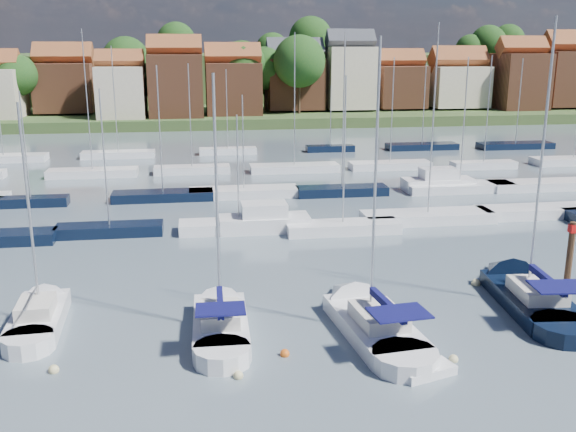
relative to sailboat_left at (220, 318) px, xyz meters
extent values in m
plane|color=#4C5B68|center=(9.48, 36.94, -0.36)|extent=(260.00, 260.00, 0.00)
cube|color=white|center=(-0.03, -1.07, -0.11)|extent=(2.83, 6.50, 1.20)
cone|color=white|center=(0.07, 2.96, -0.11)|extent=(2.75, 3.19, 2.68)
cylinder|color=white|center=(-0.10, -4.28, -0.11)|extent=(2.74, 2.74, 1.20)
cube|color=silver|center=(-0.04, -1.51, 0.84)|extent=(1.94, 2.73, 0.70)
cylinder|color=#B2B2B7|center=(-0.01, -0.62, 6.45)|extent=(0.14, 0.14, 11.92)
cylinder|color=#B2B2B7|center=(-0.06, -2.41, 1.69)|extent=(0.18, 3.58, 0.10)
cube|color=#0E0F49|center=(-0.06, -2.41, 1.84)|extent=(0.38, 3.40, 0.35)
cube|color=#0E0F49|center=(-0.08, -3.57, 1.99)|extent=(2.32, 1.66, 0.08)
cube|color=white|center=(7.56, -2.33, -0.11)|extent=(3.82, 7.61, 1.20)
cone|color=white|center=(7.07, 2.22, -0.11)|extent=(3.42, 3.87, 3.05)
cylinder|color=white|center=(7.95, -5.97, -0.11)|extent=(3.36, 3.36, 1.20)
cube|color=silver|center=(7.61, -2.84, 0.84)|extent=(2.45, 3.26, 0.70)
cylinder|color=#B2B2B7|center=(7.50, -1.83, 7.27)|extent=(0.14, 0.14, 13.56)
cylinder|color=#B2B2B7|center=(7.72, -3.85, 1.69)|extent=(0.54, 4.06, 0.10)
cube|color=#0E0F49|center=(7.72, -3.85, 1.84)|extent=(0.71, 3.88, 0.35)
cube|color=#0E0F49|center=(7.86, -5.16, 1.99)|extent=(2.78, 2.10, 0.08)
cube|color=black|center=(17.11, -0.23, -0.11)|extent=(3.97, 7.99, 1.20)
cone|color=black|center=(17.59, 4.56, -0.11)|extent=(3.57, 4.05, 3.21)
cylinder|color=black|center=(16.72, -4.06, -0.11)|extent=(3.52, 3.52, 1.20)
cube|color=silver|center=(17.05, -0.76, 0.84)|extent=(2.56, 3.42, 0.70)
cylinder|color=#B2B2B7|center=(17.16, 0.30, 7.78)|extent=(0.14, 0.14, 14.59)
cylinder|color=#B2B2B7|center=(16.94, -1.83, 1.69)|extent=(0.53, 4.27, 0.10)
cube|color=#0E0F49|center=(16.94, -1.83, 1.84)|extent=(0.71, 4.08, 0.35)
cube|color=#0E0F49|center=(16.81, -3.21, 1.99)|extent=(2.91, 2.19, 0.08)
cube|color=white|center=(-9.25, 1.17, -0.11)|extent=(2.73, 5.97, 1.20)
cone|color=white|center=(-9.43, 4.83, -0.11)|extent=(2.58, 2.97, 2.44)
cylinder|color=white|center=(-9.10, -1.75, -0.11)|extent=(2.56, 2.56, 1.20)
cube|color=silver|center=(-9.23, 0.77, 0.84)|extent=(1.83, 2.52, 0.70)
cylinder|color=#B2B2B7|center=(-9.27, 1.58, 5.75)|extent=(0.14, 0.14, 10.53)
cylinder|color=#B2B2B7|center=(-9.19, -0.05, 1.69)|extent=(0.26, 3.26, 0.10)
cube|color=white|center=(8.73, -6.67, -0.19)|extent=(2.70, 1.83, 0.48)
cylinder|color=white|center=(8.73, -6.67, -0.05)|extent=(1.15, 1.15, 0.31)
cylinder|color=#4C331E|center=(19.14, -0.14, 0.89)|extent=(0.36, 0.36, 7.01)
cube|color=red|center=(19.14, -0.14, 4.05)|extent=(0.40, 0.40, 0.44)
sphere|color=beige|center=(-7.52, -4.02, -0.36)|extent=(0.48, 0.48, 0.48)
sphere|color=beige|center=(0.53, -5.72, -0.36)|extent=(0.44, 0.44, 0.44)
sphere|color=#D85914|center=(2.82, -3.97, -0.36)|extent=(0.45, 0.45, 0.45)
sphere|color=beige|center=(10.39, -5.62, -0.36)|extent=(0.44, 0.44, 0.44)
sphere|color=beige|center=(15.53, 3.44, -0.36)|extent=(0.55, 0.55, 0.55)
cube|color=black|center=(-7.63, 17.48, -0.01)|extent=(8.01, 2.24, 1.00)
cylinder|color=#B2B2B7|center=(-7.63, 17.48, 5.57)|extent=(0.12, 0.12, 10.16)
cube|color=white|center=(2.21, 17.15, -0.01)|extent=(9.22, 2.58, 1.00)
cylinder|color=#B2B2B7|center=(2.21, 17.15, 4.58)|extent=(0.12, 0.12, 8.18)
cube|color=white|center=(10.11, 15.55, -0.01)|extent=(8.78, 2.46, 1.00)
cylinder|color=#B2B2B7|center=(10.11, 15.55, 6.02)|extent=(0.12, 0.12, 11.06)
cube|color=white|center=(17.71, 17.61, -0.01)|extent=(10.79, 3.02, 1.00)
cylinder|color=#B2B2B7|center=(17.71, 17.61, 7.92)|extent=(0.12, 0.12, 14.87)
cube|color=white|center=(27.46, 17.97, -0.01)|extent=(10.13, 2.84, 1.00)
cylinder|color=#B2B2B7|center=(27.46, 17.97, 5.29)|extent=(0.12, 0.12, 9.59)
cube|color=white|center=(4.17, 16.94, 0.14)|extent=(7.00, 2.60, 1.40)
cube|color=white|center=(4.17, 16.94, 1.24)|extent=(3.50, 2.20, 1.30)
cube|color=black|center=(-15.77, 27.93, -0.01)|extent=(6.54, 1.83, 1.00)
cylinder|color=#B2B2B7|center=(-15.77, 27.93, 5.17)|extent=(0.12, 0.12, 9.37)
cube|color=black|center=(-4.07, 28.58, -0.01)|extent=(9.30, 2.60, 1.00)
cylinder|color=#B2B2B7|center=(-4.07, 28.58, 6.23)|extent=(0.12, 0.12, 11.48)
cube|color=white|center=(3.54, 28.96, -0.01)|extent=(10.40, 2.91, 1.00)
cylinder|color=#B2B2B7|center=(3.54, 28.96, 4.87)|extent=(0.12, 0.12, 8.77)
cube|color=black|center=(12.96, 28.23, -0.01)|extent=(8.80, 2.46, 1.00)
cylinder|color=#B2B2B7|center=(12.96, 28.23, 7.65)|extent=(0.12, 0.12, 14.33)
cube|color=white|center=(24.87, 28.11, -0.01)|extent=(10.73, 3.00, 1.00)
cylinder|color=#B2B2B7|center=(24.87, 28.11, 6.56)|extent=(0.12, 0.12, 12.14)
cube|color=white|center=(33.30, 27.91, -0.01)|extent=(10.48, 2.93, 1.00)
cylinder|color=#B2B2B7|center=(33.30, 27.91, 5.63)|extent=(0.12, 0.12, 10.28)
cube|color=white|center=(22.94, 28.94, 0.14)|extent=(7.00, 2.60, 1.40)
cube|color=white|center=(22.94, 28.94, 1.24)|extent=(3.50, 2.20, 1.30)
cube|color=white|center=(-12.24, 41.15, -0.01)|extent=(9.71, 2.72, 1.00)
cylinder|color=#B2B2B7|center=(-12.24, 41.15, 7.93)|extent=(0.12, 0.12, 14.88)
cube|color=white|center=(-1.36, 41.45, -0.01)|extent=(8.49, 2.38, 1.00)
cylinder|color=#B2B2B7|center=(-1.36, 41.45, 6.15)|extent=(0.12, 0.12, 11.31)
cube|color=white|center=(10.27, 40.72, -0.01)|extent=(10.16, 2.85, 1.00)
cylinder|color=#B2B2B7|center=(10.27, 40.72, 7.79)|extent=(0.12, 0.12, 14.59)
cube|color=white|center=(21.65, 40.84, -0.01)|extent=(9.53, 2.67, 1.00)
cylinder|color=#B2B2B7|center=(21.65, 40.84, 6.45)|extent=(0.12, 0.12, 11.91)
cube|color=white|center=(32.63, 39.45, -0.01)|extent=(7.62, 2.13, 1.00)
cylinder|color=#B2B2B7|center=(32.63, 39.45, 6.55)|extent=(0.12, 0.12, 12.13)
cube|color=white|center=(44.70, 40.53, -0.01)|extent=(10.17, 2.85, 1.00)
cube|color=white|center=(-24.65, 52.62, -0.01)|extent=(10.37, 2.90, 1.00)
cube|color=white|center=(-10.78, 53.50, -0.01)|extent=(9.24, 2.59, 1.00)
cylinder|color=#B2B2B7|center=(-10.78, 53.50, 7.07)|extent=(0.12, 0.12, 13.17)
cube|color=white|center=(3.39, 54.25, -0.01)|extent=(7.57, 2.12, 1.00)
cylinder|color=#B2B2B7|center=(3.39, 54.25, 5.61)|extent=(0.12, 0.12, 10.24)
cube|color=black|center=(17.36, 54.41, -0.01)|extent=(6.58, 1.84, 1.00)
cylinder|color=#B2B2B7|center=(17.36, 54.41, 4.49)|extent=(0.12, 0.12, 8.01)
cube|color=black|center=(30.41, 54.35, -0.01)|extent=(9.92, 2.78, 1.00)
cylinder|color=#B2B2B7|center=(30.41, 54.35, 5.95)|extent=(0.12, 0.12, 10.92)
cube|color=black|center=(43.76, 53.31, -0.01)|extent=(10.55, 2.95, 1.00)
cylinder|color=#B2B2B7|center=(43.76, 53.31, 6.25)|extent=(0.12, 0.12, 11.51)
cube|color=#3F4B25|center=(9.48, 113.94, -0.06)|extent=(200.00, 70.00, 3.00)
cube|color=#3F4B25|center=(9.48, 138.94, 4.64)|extent=(200.00, 60.00, 14.00)
cube|color=brown|center=(-24.17, 94.73, 6.20)|extent=(10.37, 9.97, 8.73)
cube|color=brown|center=(-24.17, 94.73, 11.84)|extent=(10.57, 5.13, 5.13)
cube|color=beige|center=(-13.27, 85.95, 5.72)|extent=(8.09, 8.80, 8.96)
cube|color=brown|center=(-13.27, 85.95, 11.19)|extent=(8.25, 4.00, 4.00)
cube|color=brown|center=(-3.87, 86.88, 6.72)|extent=(9.36, 10.17, 10.97)
cube|color=brown|center=(-3.87, 86.88, 13.35)|extent=(9.54, 4.63, 4.63)
cube|color=brown|center=(6.43, 88.59, 5.95)|extent=(9.90, 8.56, 9.42)
cube|color=brown|center=(6.43, 88.59, 11.87)|extent=(10.10, 4.90, 4.90)
cube|color=brown|center=(18.57, 93.59, 6.58)|extent=(10.59, 8.93, 9.49)
cube|color=#383A42|center=(18.57, 93.59, 12.63)|extent=(10.80, 5.24, 5.24)
cube|color=beige|center=(29.18, 92.74, 7.66)|extent=(9.01, 8.61, 11.65)
cube|color=#383A42|center=(29.18, 92.74, 14.59)|extent=(9.19, 4.46, 4.46)
cube|color=brown|center=(39.65, 93.94, 5.84)|extent=(9.10, 9.34, 8.00)
cube|color=brown|center=(39.65, 93.94, 10.96)|extent=(9.28, 4.50, 4.50)
cube|color=beige|center=(51.43, 93.54, 5.78)|extent=(10.86, 9.59, 7.88)
cube|color=brown|center=(51.43, 93.54, 11.05)|extent=(11.07, 5.37, 5.37)
cube|color=brown|center=(63.23, 90.86, 6.72)|extent=(9.18, 9.96, 10.97)
cube|color=brown|center=(63.23, 90.86, 13.33)|extent=(9.36, 4.54, 4.54)
cube|color=brown|center=(74.65, 92.16, 7.22)|extent=(11.39, 9.67, 10.76)
cube|color=brown|center=(74.65, 92.16, 14.00)|extent=(11.62, 5.64, 5.64)
cylinder|color=#382619|center=(66.25, 112.45, 8.15)|extent=(0.50, 0.50, 4.47)
sphere|color=#2B4D18|center=(66.25, 112.45, 14.22)|extent=(8.18, 8.18, 8.18)
cylinder|color=#382619|center=(12.94, 92.87, 3.47)|extent=(0.50, 0.50, 4.46)
sphere|color=#2B4D18|center=(12.94, 92.87, 9.52)|extent=(8.15, 8.15, 8.15)
cylinder|color=#382619|center=(24.70, 110.62, 8.21)|extent=(0.50, 0.50, 5.15)
sphere|color=#2B4D18|center=(24.70, 110.62, 15.20)|extent=(9.41, 9.41, 9.41)
cylinder|color=#382619|center=(-4.07, 113.26, 8.32)|extent=(0.50, 0.50, 4.56)
sphere|color=#2B4D18|center=(-4.07, 113.26, 14.51)|extent=(8.34, 8.34, 8.34)
cylinder|color=#382619|center=(-13.76, 102.19, 3.82)|extent=(0.50, 0.50, 5.15)
sphere|color=#2B4D18|center=(-13.76, 102.19, 10.81)|extent=(9.42, 9.42, 9.42)
cylinder|color=#382619|center=(-29.20, 104.26, 6.40)|extent=(0.50, 0.50, 3.42)
sphere|color=#2B4D18|center=(-29.20, 104.26, 11.04)|extent=(6.26, 6.26, 6.26)
cylinder|color=#382619|center=(23.23, 101.65, 3.12)|extent=(0.50, 0.50, 3.77)
sphere|color=#2B4D18|center=(23.23, 101.65, 8.24)|extent=(6.89, 6.89, 6.89)
cylinder|color=#382619|center=(18.52, 87.88, 3.85)|extent=(0.50, 0.50, 5.21)
sphere|color=#2B4D18|center=(18.52, 87.88, 10.92)|extent=(9.53, 9.53, 9.53)
cylinder|color=#382619|center=(71.41, 98.57, 2.73)|extent=(0.50, 0.50, 2.97)
sphere|color=#2B4D18|center=(71.41, 98.57, 6.76)|extent=(5.44, 5.44, 5.44)
cylinder|color=#382619|center=(8.33, 90.70, 3.66)|extent=(0.50, 0.50, 4.84)
sphere|color=#2B4D18|center=(8.33, 90.70, 10.23)|extent=(8.85, 8.85, 8.85)
cylinder|color=#382619|center=(62.16, 112.66, 7.81)|extent=(0.50, 0.50, 3.72)
sphere|color=#2B4D18|center=(62.16, 112.66, 12.85)|extent=(6.80, 6.80, 6.80)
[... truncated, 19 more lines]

